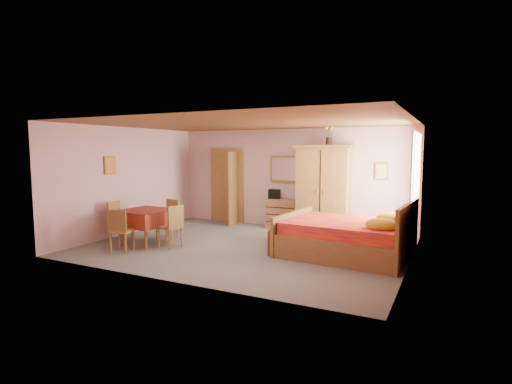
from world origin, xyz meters
The scene contains 23 objects.
floor centered at (0.00, 0.00, 0.00)m, with size 6.50×6.50×0.00m, color #6A655D.
ceiling centered at (0.00, 0.00, 2.60)m, with size 6.50×6.50×0.00m, color brown.
wall_back centered at (0.00, 2.50, 1.30)m, with size 6.50×0.10×2.60m, color #CD9894.
wall_front centered at (0.00, -2.50, 1.30)m, with size 6.50×0.10×2.60m, color #CD9894.
wall_left centered at (-3.25, 0.00, 1.30)m, with size 0.10×5.00×2.60m, color #CD9894.
wall_right centered at (3.25, 0.00, 1.30)m, with size 0.10×5.00×2.60m, color #CD9894.
doorway centered at (-1.90, 2.47, 1.02)m, with size 1.06×0.12×2.15m, color #9E6B35.
window centered at (3.21, 1.20, 1.45)m, with size 0.08×1.40×1.95m, color white.
picture_left centered at (-3.22, -0.60, 1.70)m, with size 0.04×0.32×0.42m, color orange.
picture_back centered at (2.35, 2.47, 1.55)m, with size 0.30×0.04×0.40m, color #D8BF59.
chest_of_drawers centered at (-0.10, 2.27, 0.38)m, with size 0.81×0.41×0.77m, color #A06436.
wall_mirror centered at (-0.10, 2.48, 1.55)m, with size 0.91×0.05×0.72m, color white.
stereo centered at (-0.34, 2.26, 0.89)m, with size 0.27×0.20×0.25m, color black.
floor_lamp centered at (0.37, 2.33, 1.05)m, with size 0.27×0.27×2.09m, color black.
wardrobe centered at (1.03, 2.17, 1.09)m, with size 1.38×0.71×2.17m, color olive.
sunflower_vase centered at (1.11, 2.28, 2.43)m, with size 0.21×0.21×0.52m, color yellow.
bed centered at (2.06, 0.28, 0.55)m, with size 2.38×1.87×1.10m, color #B8123E.
bench centered at (0.73, 0.31, 0.25)m, with size 0.55×1.50×0.50m, color maroon.
dining_table centered at (-2.07, -0.73, 0.38)m, with size 1.03×1.03×0.76m, color maroon.
chair_south centered at (-2.05, -1.45, 0.44)m, with size 0.40×0.40×0.88m, color #9F7036.
chair_north centered at (-2.01, -0.10, 0.45)m, with size 0.41×0.41×0.90m, color olive.
chair_west centered at (-2.79, -0.74, 0.45)m, with size 0.41×0.41×0.89m, color #925B31.
chair_east centered at (-1.40, -0.75, 0.45)m, with size 0.41×0.41×0.91m, color brown.
Camera 1 is at (3.91, -7.33, 2.05)m, focal length 28.00 mm.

